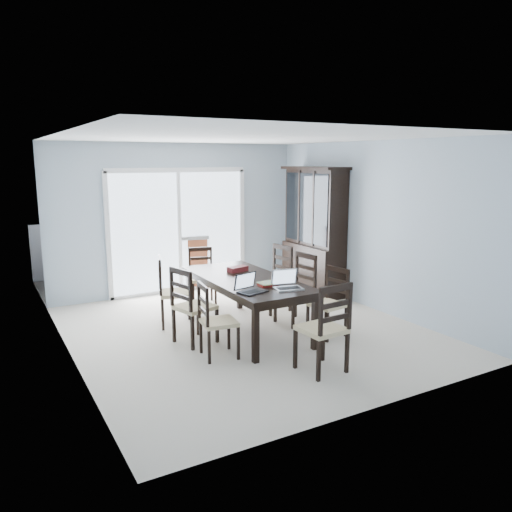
{
  "coord_description": "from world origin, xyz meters",
  "views": [
    {
      "loc": [
        -3.1,
        -5.75,
        2.32
      ],
      "look_at": [
        0.15,
        0.0,
        1.04
      ],
      "focal_mm": 35.0,
      "sensor_mm": 36.0,
      "label": 1
    }
  ],
  "objects_px": {
    "china_hutch": "(314,232)",
    "chair_right_far": "(277,271)",
    "chair_right_near": "(332,294)",
    "hot_tub": "(153,257)",
    "laptop_silver": "(288,285)",
    "chair_left_far": "(168,284)",
    "chair_right_mid": "(300,281)",
    "cell_phone": "(286,290)",
    "chair_left_near": "(212,313)",
    "chair_end_far": "(201,270)",
    "laptop_dark": "(253,288)",
    "game_box": "(238,269)",
    "chair_left_mid": "(188,298)",
    "dining_table": "(246,284)",
    "chair_end_near": "(328,319)"
  },
  "relations": [
    {
      "from": "chair_end_far",
      "to": "laptop_dark",
      "type": "distance_m",
      "value": 2.31
    },
    {
      "from": "chair_right_near",
      "to": "hot_tub",
      "type": "xyz_separation_m",
      "value": [
        -1.15,
        4.04,
        -0.07
      ]
    },
    {
      "from": "china_hutch",
      "to": "laptop_silver",
      "type": "distance_m",
      "value": 2.76
    },
    {
      "from": "china_hutch",
      "to": "chair_right_near",
      "type": "height_order",
      "value": "china_hutch"
    },
    {
      "from": "game_box",
      "to": "hot_tub",
      "type": "relative_size",
      "value": 0.13
    },
    {
      "from": "chair_left_near",
      "to": "chair_end_far",
      "type": "xyz_separation_m",
      "value": [
        0.82,
        2.2,
        0.0
      ]
    },
    {
      "from": "chair_end_far",
      "to": "laptop_dark",
      "type": "xyz_separation_m",
      "value": [
        -0.31,
        -2.28,
        0.25
      ]
    },
    {
      "from": "dining_table",
      "to": "china_hutch",
      "type": "bearing_deg",
      "value": 31.71
    },
    {
      "from": "dining_table",
      "to": "chair_right_far",
      "type": "bearing_deg",
      "value": 36.35
    },
    {
      "from": "chair_left_far",
      "to": "chair_right_far",
      "type": "relative_size",
      "value": 0.98
    },
    {
      "from": "chair_left_mid",
      "to": "chair_end_near",
      "type": "xyz_separation_m",
      "value": [
        0.98,
        -1.58,
        0.02
      ]
    },
    {
      "from": "chair_right_mid",
      "to": "chair_right_far",
      "type": "xyz_separation_m",
      "value": [
        0.03,
        0.67,
        0.01
      ]
    },
    {
      "from": "china_hutch",
      "to": "laptop_silver",
      "type": "bearing_deg",
      "value": -132.47
    },
    {
      "from": "china_hutch",
      "to": "chair_right_far",
      "type": "bearing_deg",
      "value": -152.41
    },
    {
      "from": "chair_left_far",
      "to": "chair_end_far",
      "type": "bearing_deg",
      "value": 151.64
    },
    {
      "from": "chair_left_mid",
      "to": "chair_right_mid",
      "type": "xyz_separation_m",
      "value": [
        1.74,
        0.07,
        -0.0
      ]
    },
    {
      "from": "chair_right_near",
      "to": "hot_tub",
      "type": "bearing_deg",
      "value": 6.42
    },
    {
      "from": "dining_table",
      "to": "chair_right_mid",
      "type": "xyz_separation_m",
      "value": [
        0.87,
        -0.01,
        -0.07
      ]
    },
    {
      "from": "dining_table",
      "to": "chair_left_far",
      "type": "relative_size",
      "value": 1.91
    },
    {
      "from": "chair_right_near",
      "to": "chair_right_mid",
      "type": "distance_m",
      "value": 0.66
    },
    {
      "from": "chair_left_near",
      "to": "chair_left_mid",
      "type": "distance_m",
      "value": 0.54
    },
    {
      "from": "chair_left_near",
      "to": "laptop_dark",
      "type": "distance_m",
      "value": 0.57
    },
    {
      "from": "china_hutch",
      "to": "chair_right_far",
      "type": "distance_m",
      "value": 1.34
    },
    {
      "from": "laptop_dark",
      "to": "dining_table",
      "type": "bearing_deg",
      "value": 53.69
    },
    {
      "from": "china_hutch",
      "to": "chair_end_far",
      "type": "bearing_deg",
      "value": 170.38
    },
    {
      "from": "chair_end_near",
      "to": "chair_right_mid",
      "type": "bearing_deg",
      "value": 61.68
    },
    {
      "from": "chair_right_mid",
      "to": "laptop_silver",
      "type": "distance_m",
      "value": 1.06
    },
    {
      "from": "dining_table",
      "to": "cell_phone",
      "type": "relative_size",
      "value": 19.84
    },
    {
      "from": "chair_right_mid",
      "to": "cell_phone",
      "type": "height_order",
      "value": "chair_right_mid"
    },
    {
      "from": "chair_left_far",
      "to": "game_box",
      "type": "xyz_separation_m",
      "value": [
        0.91,
        -0.35,
        0.18
      ]
    },
    {
      "from": "chair_left_near",
      "to": "hot_tub",
      "type": "relative_size",
      "value": 0.48
    },
    {
      "from": "chair_left_mid",
      "to": "chair_end_near",
      "type": "relative_size",
      "value": 0.97
    },
    {
      "from": "chair_left_mid",
      "to": "chair_right_near",
      "type": "distance_m",
      "value": 1.9
    },
    {
      "from": "chair_left_mid",
      "to": "chair_end_far",
      "type": "height_order",
      "value": "chair_left_mid"
    },
    {
      "from": "chair_left_mid",
      "to": "chair_end_near",
      "type": "height_order",
      "value": "chair_end_near"
    },
    {
      "from": "chair_right_mid",
      "to": "chair_end_near",
      "type": "xyz_separation_m",
      "value": [
        -0.76,
        -1.64,
        0.02
      ]
    },
    {
      "from": "game_box",
      "to": "chair_left_far",
      "type": "bearing_deg",
      "value": 159.3
    },
    {
      "from": "chair_left_mid",
      "to": "laptop_silver",
      "type": "distance_m",
      "value": 1.27
    },
    {
      "from": "dining_table",
      "to": "game_box",
      "type": "distance_m",
      "value": 0.44
    },
    {
      "from": "chair_left_mid",
      "to": "chair_end_far",
      "type": "xyz_separation_m",
      "value": [
        0.89,
        1.66,
        -0.06
      ]
    },
    {
      "from": "chair_left_far",
      "to": "laptop_silver",
      "type": "distance_m",
      "value": 1.84
    },
    {
      "from": "china_hutch",
      "to": "hot_tub",
      "type": "height_order",
      "value": "china_hutch"
    },
    {
      "from": "cell_phone",
      "to": "chair_right_far",
      "type": "bearing_deg",
      "value": 90.72
    },
    {
      "from": "chair_end_far",
      "to": "game_box",
      "type": "distance_m",
      "value": 1.2
    },
    {
      "from": "chair_right_near",
      "to": "laptop_dark",
      "type": "distance_m",
      "value": 1.25
    },
    {
      "from": "chair_end_near",
      "to": "cell_phone",
      "type": "height_order",
      "value": "chair_end_near"
    },
    {
      "from": "chair_left_near",
      "to": "laptop_dark",
      "type": "xyz_separation_m",
      "value": [
        0.51,
        -0.08,
        0.25
      ]
    },
    {
      "from": "chair_left_mid",
      "to": "chair_right_mid",
      "type": "bearing_deg",
      "value": 77.44
    },
    {
      "from": "chair_left_near",
      "to": "cell_phone",
      "type": "distance_m",
      "value": 0.94
    },
    {
      "from": "chair_right_near",
      "to": "chair_right_far",
      "type": "height_order",
      "value": "chair_right_far"
    }
  ]
}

